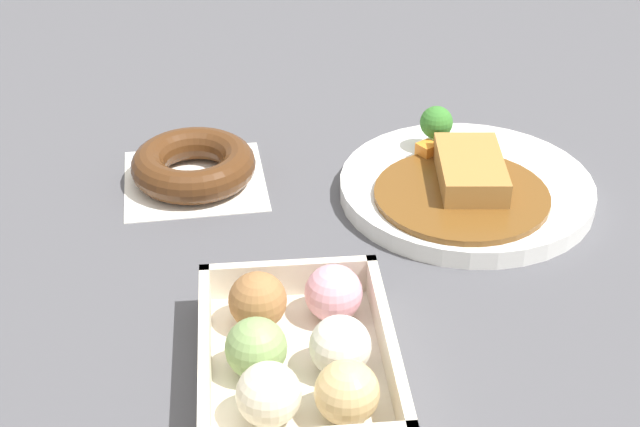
# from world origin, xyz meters

# --- Properties ---
(ground_plane) EXTENTS (1.60, 1.60, 0.00)m
(ground_plane) POSITION_xyz_m (0.00, 0.00, 0.00)
(ground_plane) COLOR #4C4C51
(curry_plate) EXTENTS (0.24, 0.24, 0.06)m
(curry_plate) POSITION_xyz_m (-0.06, 0.03, 0.01)
(curry_plate) COLOR white
(curry_plate) RESTS_ON ground_plane
(donut_box) EXTENTS (0.20, 0.14, 0.06)m
(donut_box) POSITION_xyz_m (0.18, -0.15, 0.02)
(donut_box) COLOR beige
(donut_box) RESTS_ON ground_plane
(chocolate_ring_donut) EXTENTS (0.15, 0.15, 0.04)m
(chocolate_ring_donut) POSITION_xyz_m (-0.12, -0.23, 0.02)
(chocolate_ring_donut) COLOR white
(chocolate_ring_donut) RESTS_ON ground_plane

